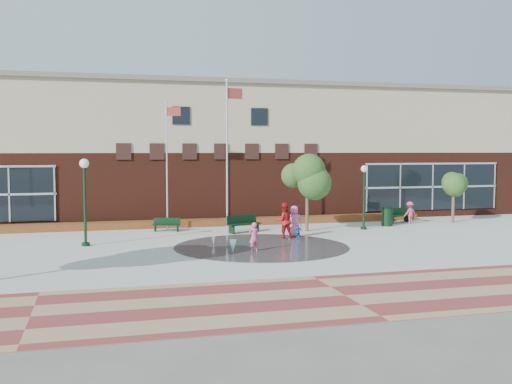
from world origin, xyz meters
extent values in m
plane|color=#666056|center=(0.00, 0.00, 0.00)|extent=(120.00, 120.00, 0.00)
cube|color=#A8A8A0|center=(0.00, 4.00, 0.00)|extent=(46.00, 18.00, 0.01)
cube|color=maroon|center=(0.00, -7.00, 0.00)|extent=(46.00, 6.00, 0.01)
cylinder|color=#383A3D|center=(0.00, 3.00, 0.00)|extent=(8.40, 8.40, 0.01)
cube|color=#4C1F14|center=(0.00, 17.50, 2.25)|extent=(44.00, 10.00, 4.50)
cube|color=tan|center=(0.00, 17.50, 6.75)|extent=(44.00, 10.00, 4.50)
cube|color=slate|center=(0.00, 17.50, 9.05)|extent=(44.40, 10.40, 0.30)
cube|color=black|center=(15.00, 12.48, 2.11)|extent=(10.00, 0.12, 3.19)
cube|color=black|center=(-2.50, 12.48, 6.79)|extent=(1.10, 0.10, 1.10)
cube|color=black|center=(2.50, 12.48, 6.79)|extent=(1.10, 0.10, 1.10)
cube|color=#A91015|center=(0.00, 11.60, 0.00)|extent=(26.00, 1.20, 0.40)
cylinder|color=silver|center=(-3.67, 10.22, 3.72)|extent=(0.09, 0.09, 7.43)
sphere|color=silver|center=(-3.67, 10.22, 7.48)|extent=(0.14, 0.14, 0.14)
cube|color=#AD3532|center=(-3.26, 10.18, 6.89)|extent=(0.81, 0.09, 0.50)
cylinder|color=silver|center=(-0.50, 8.42, 4.25)|extent=(0.11, 0.11, 8.50)
sphere|color=silver|center=(-0.50, 8.42, 8.56)|extent=(0.17, 0.17, 0.17)
cube|color=#AD3532|center=(-0.03, 8.55, 7.85)|extent=(0.95, 0.27, 0.60)
cylinder|color=black|center=(-8.18, 5.50, 1.91)|extent=(0.14, 0.14, 3.83)
cylinder|color=black|center=(-8.18, 5.50, 0.09)|extent=(0.41, 0.41, 0.18)
sphere|color=silver|center=(-8.18, 5.50, 4.03)|extent=(0.45, 0.45, 0.45)
cylinder|color=black|center=(7.52, 7.58, 1.70)|extent=(0.12, 0.12, 3.40)
cylinder|color=black|center=(7.52, 7.58, 0.08)|extent=(0.36, 0.36, 0.16)
sphere|color=silver|center=(7.52, 7.58, 3.58)|extent=(0.40, 0.40, 0.40)
cube|color=black|center=(-3.79, 9.69, 0.39)|extent=(1.61, 0.87, 0.05)
cube|color=black|center=(-3.73, 9.87, 0.59)|extent=(1.49, 0.50, 0.39)
cube|color=black|center=(0.39, 8.05, 0.50)|extent=(2.08, 1.24, 0.07)
cube|color=black|center=(0.31, 8.28, 0.76)|extent=(1.90, 0.77, 0.50)
cube|color=black|center=(11.12, 9.99, 0.48)|extent=(1.96, 1.18, 0.06)
cube|color=black|center=(11.03, 10.21, 0.72)|extent=(1.79, 0.74, 0.48)
cylinder|color=black|center=(9.58, 8.66, 0.56)|extent=(0.67, 0.67, 1.12)
cylinder|color=black|center=(9.58, 8.66, 1.14)|extent=(0.71, 0.71, 0.07)
cylinder|color=#4C392B|center=(4.05, 7.76, 1.31)|extent=(0.18, 0.18, 2.62)
cylinder|color=#4C392B|center=(14.55, 9.21, 1.07)|extent=(0.19, 0.19, 2.14)
cone|color=white|center=(-1.77, 1.40, 0.00)|extent=(0.32, 0.32, 0.63)
cone|color=white|center=(-2.14, 4.06, 0.00)|extent=(0.19, 0.19, 0.42)
imported|color=#E1537F|center=(-0.68, 1.85, 0.68)|extent=(0.55, 0.42, 1.36)
imported|color=#AB1818|center=(1.86, 5.27, 0.96)|extent=(0.95, 0.75, 1.92)
imported|color=pink|center=(2.59, 5.70, 0.85)|extent=(0.91, 0.67, 1.71)
imported|color=#235EA3|center=(2.42, 4.62, 0.43)|extent=(0.52, 0.23, 0.87)
imported|color=#C44569|center=(11.52, 9.32, 0.71)|extent=(1.02, 0.72, 1.42)
camera|label=1|loc=(-7.66, -24.50, 4.66)|focal=42.00mm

